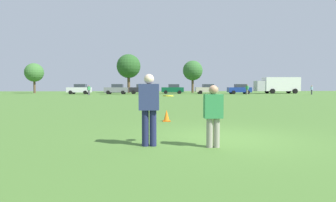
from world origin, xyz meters
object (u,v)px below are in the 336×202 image
object	(u,v)px
traffic_cone	(167,116)
bystander_far_jogger	(89,90)
frisbee	(168,96)
bystander_sideline_watcher	(247,89)
parked_car_near_right	(207,89)
box_truck	(278,85)
parked_car_center	(141,89)
parked_car_far_right	(240,89)
player_defender	(213,113)
bystander_field_marshal	(312,89)
parked_car_mid_left	(117,89)
parked_car_mid_right	(173,89)
player_thrower	(149,106)
parked_car_near_left	(80,89)

from	to	relation	value
traffic_cone	bystander_far_jogger	size ratio (longest dim) A/B	0.30
frisbee	traffic_cone	world-z (taller)	frisbee
traffic_cone	bystander_sideline_watcher	bearing A→B (deg)	66.04
bystander_sideline_watcher	bystander_far_jogger	xyz separation A→B (m)	(-27.02, -1.91, -0.08)
parked_car_near_right	box_truck	xyz separation A→B (m)	(14.45, 1.56, 0.83)
parked_car_center	frisbee	bearing A→B (deg)	-87.76
parked_car_far_right	parked_car_center	bearing A→B (deg)	174.47
player_defender	parked_car_far_right	bearing A→B (deg)	71.21
box_truck	bystander_field_marshal	world-z (taller)	box_truck
frisbee	parked_car_mid_left	xyz separation A→B (m)	(-6.22, 45.29, -0.29)
parked_car_near_right	parked_car_mid_right	bearing A→B (deg)	169.64
parked_car_mid_right	box_truck	distance (m)	20.84
bystander_field_marshal	player_thrower	bearing A→B (deg)	-124.78
frisbee	parked_car_near_right	bearing A→B (deg)	77.08
parked_car_mid_left	frisbee	bearing A→B (deg)	-82.18
parked_car_center	parked_car_mid_right	size ratio (longest dim) A/B	1.00
parked_car_mid_right	parked_car_near_right	size ratio (longest dim) A/B	1.00
parked_car_mid_right	bystander_far_jogger	world-z (taller)	parked_car_mid_right
bystander_field_marshal	player_defender	bearing A→B (deg)	-123.15
parked_car_mid_left	bystander_field_marshal	bearing A→B (deg)	-8.10
traffic_cone	parked_car_near_left	bearing A→B (deg)	107.76
parked_car_near_right	box_truck	bearing A→B (deg)	6.16
box_truck	parked_car_mid_right	bearing A→B (deg)	-178.91
frisbee	box_truck	bearing A→B (deg)	62.27
bystander_far_jogger	player_thrower	bearing A→B (deg)	-76.55
traffic_cone	parked_car_mid_left	world-z (taller)	parked_car_mid_left
parked_car_near_right	player_defender	bearing A→B (deg)	-101.57
player_defender	parked_car_mid_left	world-z (taller)	parked_car_mid_left
box_truck	bystander_far_jogger	bearing A→B (deg)	-168.14
parked_car_far_right	box_truck	distance (m)	9.25
bystander_far_jogger	parked_car_mid_left	bearing A→B (deg)	52.68
frisbee	parked_car_center	xyz separation A→B (m)	(-1.81, 46.22, -0.29)
parked_car_center	traffic_cone	bearing A→B (deg)	-87.15
parked_car_mid_left	bystander_sideline_watcher	xyz separation A→B (m)	(23.12, -3.21, 0.06)
player_thrower	player_defender	size ratio (longest dim) A/B	1.18
parked_car_near_right	frisbee	bearing A→B (deg)	-102.92
parked_car_mid_left	bystander_field_marshal	size ratio (longest dim) A/B	2.67
parked_car_near_right	parked_car_far_right	distance (m)	5.97
parked_car_near_right	bystander_far_jogger	distance (m)	21.47
player_defender	bystander_far_jogger	distance (m)	42.13
frisbee	parked_car_far_right	xyz separation A→B (m)	(16.32, 44.47, -0.29)
parked_car_mid_right	parked_car_near_left	bearing A→B (deg)	-176.05
bystander_field_marshal	parked_car_center	bearing A→B (deg)	168.97
player_thrower	traffic_cone	bearing A→B (deg)	81.37
player_thrower	parked_car_far_right	bearing A→B (deg)	69.39
parked_car_center	bystander_far_jogger	distance (m)	10.28
frisbee	bystander_far_jogger	xyz separation A→B (m)	(-10.12, 40.18, -0.31)
parked_car_mid_right	bystander_far_jogger	bearing A→B (deg)	-153.98
frisbee	box_truck	xyz separation A→B (m)	(25.00, 47.55, 0.54)
parked_car_mid_right	parked_car_near_right	bearing A→B (deg)	-10.36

